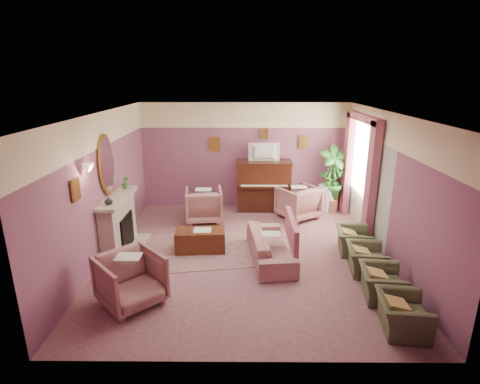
{
  "coord_description": "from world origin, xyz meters",
  "views": [
    {
      "loc": [
        -0.06,
        -6.87,
        3.44
      ],
      "look_at": [
        -0.11,
        0.4,
        1.19
      ],
      "focal_mm": 28.0,
      "sensor_mm": 36.0,
      "label": 1
    }
  ],
  "objects_px": {
    "floral_armchair_front": "(130,277)",
    "side_table": "(328,198)",
    "olive_chair_a": "(403,309)",
    "olive_chair_d": "(353,237)",
    "floral_armchair_right": "(298,200)",
    "floral_armchair_left": "(204,203)",
    "sofa": "(271,241)",
    "coffee_table": "(200,240)",
    "olive_chair_c": "(366,255)",
    "television": "(264,151)",
    "piano": "(263,186)",
    "olive_chair_b": "(382,279)"
  },
  "relations": [
    {
      "from": "floral_armchair_front",
      "to": "side_table",
      "type": "xyz_separation_m",
      "value": [
        4.02,
        4.35,
        -0.11
      ]
    },
    {
      "from": "olive_chair_a",
      "to": "olive_chair_d",
      "type": "distance_m",
      "value": 2.46
    },
    {
      "from": "floral_armchair_right",
      "to": "side_table",
      "type": "distance_m",
      "value": 1.05
    },
    {
      "from": "floral_armchair_left",
      "to": "sofa",
      "type": "bearing_deg",
      "value": -53.43
    },
    {
      "from": "olive_chair_d",
      "to": "side_table",
      "type": "distance_m",
      "value": 2.51
    },
    {
      "from": "coffee_table",
      "to": "floral_armchair_right",
      "type": "distance_m",
      "value": 2.97
    },
    {
      "from": "floral_armchair_left",
      "to": "olive_chair_d",
      "type": "height_order",
      "value": "floral_armchair_left"
    },
    {
      "from": "olive_chair_c",
      "to": "olive_chair_d",
      "type": "bearing_deg",
      "value": 90.0
    },
    {
      "from": "coffee_table",
      "to": "sofa",
      "type": "bearing_deg",
      "value": -14.0
    },
    {
      "from": "olive_chair_d",
      "to": "side_table",
      "type": "relative_size",
      "value": 1.1
    },
    {
      "from": "floral_armchair_right",
      "to": "olive_chair_d",
      "type": "distance_m",
      "value": 2.12
    },
    {
      "from": "olive_chair_c",
      "to": "side_table",
      "type": "height_order",
      "value": "side_table"
    },
    {
      "from": "olive_chair_a",
      "to": "side_table",
      "type": "relative_size",
      "value": 1.1
    },
    {
      "from": "television",
      "to": "piano",
      "type": "bearing_deg",
      "value": 90.0
    },
    {
      "from": "television",
      "to": "side_table",
      "type": "relative_size",
      "value": 1.14
    },
    {
      "from": "coffee_table",
      "to": "floral_armchair_front",
      "type": "height_order",
      "value": "floral_armchair_front"
    },
    {
      "from": "piano",
      "to": "olive_chair_c",
      "type": "xyz_separation_m",
      "value": [
        1.69,
        -3.39,
        -0.32
      ]
    },
    {
      "from": "olive_chair_b",
      "to": "olive_chair_c",
      "type": "height_order",
      "value": "same"
    },
    {
      "from": "side_table",
      "to": "floral_armchair_front",
      "type": "bearing_deg",
      "value": -132.78
    },
    {
      "from": "television",
      "to": "floral_armchair_front",
      "type": "distance_m",
      "value": 5.06
    },
    {
      "from": "sofa",
      "to": "side_table",
      "type": "height_order",
      "value": "sofa"
    },
    {
      "from": "olive_chair_d",
      "to": "floral_armchair_right",
      "type": "bearing_deg",
      "value": 113.41
    },
    {
      "from": "floral_armchair_left",
      "to": "olive_chair_c",
      "type": "relative_size",
      "value": 1.19
    },
    {
      "from": "floral_armchair_left",
      "to": "floral_armchair_right",
      "type": "height_order",
      "value": "same"
    },
    {
      "from": "television",
      "to": "floral_armchair_right",
      "type": "bearing_deg",
      "value": -34.34
    },
    {
      "from": "television",
      "to": "coffee_table",
      "type": "relative_size",
      "value": 0.8
    },
    {
      "from": "coffee_table",
      "to": "olive_chair_c",
      "type": "relative_size",
      "value": 1.3
    },
    {
      "from": "floral_armchair_front",
      "to": "olive_chair_a",
      "type": "height_order",
      "value": "floral_armchair_front"
    },
    {
      "from": "sofa",
      "to": "floral_armchair_right",
      "type": "xyz_separation_m",
      "value": [
        0.86,
        2.25,
        0.08
      ]
    },
    {
      "from": "side_table",
      "to": "piano",
      "type": "bearing_deg",
      "value": 177.99
    },
    {
      "from": "piano",
      "to": "sofa",
      "type": "bearing_deg",
      "value": -90.18
    },
    {
      "from": "floral_armchair_front",
      "to": "olive_chair_a",
      "type": "relative_size",
      "value": 1.19
    },
    {
      "from": "floral_armchair_left",
      "to": "olive_chair_d",
      "type": "relative_size",
      "value": 1.19
    },
    {
      "from": "piano",
      "to": "side_table",
      "type": "bearing_deg",
      "value": -2.01
    },
    {
      "from": "coffee_table",
      "to": "floral_armchair_front",
      "type": "relative_size",
      "value": 1.09
    },
    {
      "from": "floral_armchair_front",
      "to": "olive_chair_c",
      "type": "relative_size",
      "value": 1.19
    },
    {
      "from": "piano",
      "to": "coffee_table",
      "type": "bearing_deg",
      "value": -119.34
    },
    {
      "from": "coffee_table",
      "to": "olive_chair_b",
      "type": "bearing_deg",
      "value": -28.44
    },
    {
      "from": "coffee_table",
      "to": "olive_chair_c",
      "type": "distance_m",
      "value": 3.23
    },
    {
      "from": "olive_chair_b",
      "to": "side_table",
      "type": "height_order",
      "value": "side_table"
    },
    {
      "from": "floral_armchair_left",
      "to": "olive_chair_c",
      "type": "bearing_deg",
      "value": -38.39
    },
    {
      "from": "television",
      "to": "floral_armchair_front",
      "type": "relative_size",
      "value": 0.88
    },
    {
      "from": "olive_chair_c",
      "to": "floral_armchair_front",
      "type": "bearing_deg",
      "value": -165.68
    },
    {
      "from": "olive_chair_b",
      "to": "olive_chair_d",
      "type": "bearing_deg",
      "value": 90.0
    },
    {
      "from": "floral_armchair_left",
      "to": "olive_chair_d",
      "type": "xyz_separation_m",
      "value": [
        3.2,
        -1.71,
        -0.12
      ]
    },
    {
      "from": "sofa",
      "to": "floral_armchair_right",
      "type": "bearing_deg",
      "value": 69.18
    },
    {
      "from": "floral_armchair_front",
      "to": "olive_chair_b",
      "type": "xyz_separation_m",
      "value": [
        3.98,
        0.2,
        -0.12
      ]
    },
    {
      "from": "piano",
      "to": "olive_chair_a",
      "type": "bearing_deg",
      "value": -71.46
    },
    {
      "from": "olive_chair_b",
      "to": "olive_chair_d",
      "type": "height_order",
      "value": "same"
    },
    {
      "from": "floral_armchair_right",
      "to": "olive_chair_d",
      "type": "bearing_deg",
      "value": -66.59
    }
  ]
}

